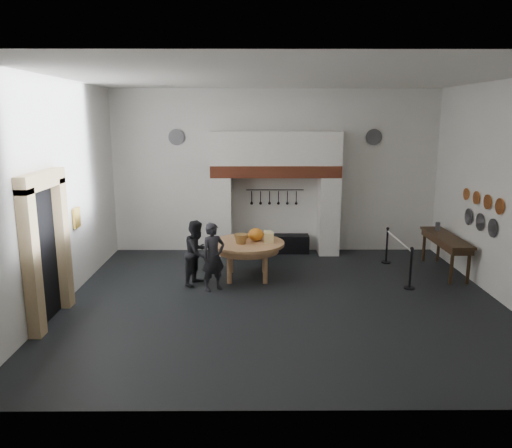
{
  "coord_description": "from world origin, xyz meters",
  "views": [
    {
      "loc": [
        -0.61,
        -9.84,
        3.77
      ],
      "look_at": [
        -0.54,
        1.28,
        1.35
      ],
      "focal_mm": 35.0,
      "sensor_mm": 36.0,
      "label": 1
    }
  ],
  "objects_px": {
    "iron_range": "(275,244)",
    "barrier_post_far": "(387,246)",
    "visitor_near": "(213,257)",
    "side_table": "(446,237)",
    "barrier_post_near": "(411,269)",
    "visitor_far": "(197,253)",
    "work_table": "(247,243)"
  },
  "relations": [
    {
      "from": "visitor_near",
      "to": "barrier_post_far",
      "type": "relative_size",
      "value": 1.68
    },
    {
      "from": "barrier_post_near",
      "to": "work_table",
      "type": "bearing_deg",
      "value": 167.72
    },
    {
      "from": "work_table",
      "to": "side_table",
      "type": "bearing_deg",
      "value": 5.26
    },
    {
      "from": "work_table",
      "to": "barrier_post_near",
      "type": "height_order",
      "value": "barrier_post_near"
    },
    {
      "from": "work_table",
      "to": "visitor_far",
      "type": "relative_size",
      "value": 1.17
    },
    {
      "from": "barrier_post_near",
      "to": "barrier_post_far",
      "type": "height_order",
      "value": "same"
    },
    {
      "from": "iron_range",
      "to": "barrier_post_near",
      "type": "height_order",
      "value": "barrier_post_near"
    },
    {
      "from": "iron_range",
      "to": "side_table",
      "type": "distance_m",
      "value": 4.52
    },
    {
      "from": "work_table",
      "to": "visitor_far",
      "type": "height_order",
      "value": "visitor_far"
    },
    {
      "from": "iron_range",
      "to": "work_table",
      "type": "bearing_deg",
      "value": -108.37
    },
    {
      "from": "iron_range",
      "to": "barrier_post_near",
      "type": "bearing_deg",
      "value": -46.44
    },
    {
      "from": "work_table",
      "to": "barrier_post_near",
      "type": "xyz_separation_m",
      "value": [
        3.62,
        -0.79,
        -0.39
      ]
    },
    {
      "from": "visitor_far",
      "to": "barrier_post_far",
      "type": "relative_size",
      "value": 1.65
    },
    {
      "from": "barrier_post_near",
      "to": "iron_range",
      "type": "bearing_deg",
      "value": 133.56
    },
    {
      "from": "iron_range",
      "to": "work_table",
      "type": "distance_m",
      "value": 2.43
    },
    {
      "from": "iron_range",
      "to": "barrier_post_far",
      "type": "distance_m",
      "value": 3.06
    },
    {
      "from": "barrier_post_far",
      "to": "visitor_far",
      "type": "bearing_deg",
      "value": -160.87
    },
    {
      "from": "iron_range",
      "to": "visitor_far",
      "type": "distance_m",
      "value": 3.31
    },
    {
      "from": "barrier_post_far",
      "to": "iron_range",
      "type": "bearing_deg",
      "value": 160.39
    },
    {
      "from": "visitor_near",
      "to": "barrier_post_near",
      "type": "xyz_separation_m",
      "value": [
        4.36,
        0.05,
        -0.31
      ]
    },
    {
      "from": "visitor_near",
      "to": "iron_range",
      "type": "bearing_deg",
      "value": 30.68
    },
    {
      "from": "barrier_post_far",
      "to": "barrier_post_near",
      "type": "bearing_deg",
      "value": -90.0
    },
    {
      "from": "barrier_post_near",
      "to": "side_table",
      "type": "bearing_deg",
      "value": 45.25
    },
    {
      "from": "iron_range",
      "to": "work_table",
      "type": "height_order",
      "value": "work_table"
    },
    {
      "from": "iron_range",
      "to": "side_table",
      "type": "bearing_deg",
      "value": -23.6
    },
    {
      "from": "visitor_near",
      "to": "visitor_far",
      "type": "relative_size",
      "value": 1.02
    },
    {
      "from": "iron_range",
      "to": "visitor_far",
      "type": "height_order",
      "value": "visitor_far"
    },
    {
      "from": "visitor_far",
      "to": "barrier_post_near",
      "type": "bearing_deg",
      "value": -70.25
    },
    {
      "from": "visitor_far",
      "to": "work_table",
      "type": "bearing_deg",
      "value": -44.96
    },
    {
      "from": "visitor_near",
      "to": "side_table",
      "type": "xyz_separation_m",
      "value": [
        5.58,
        1.28,
        0.11
      ]
    },
    {
      "from": "work_table",
      "to": "barrier_post_near",
      "type": "bearing_deg",
      "value": -12.28
    },
    {
      "from": "visitor_near",
      "to": "barrier_post_near",
      "type": "distance_m",
      "value": 4.37
    }
  ]
}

